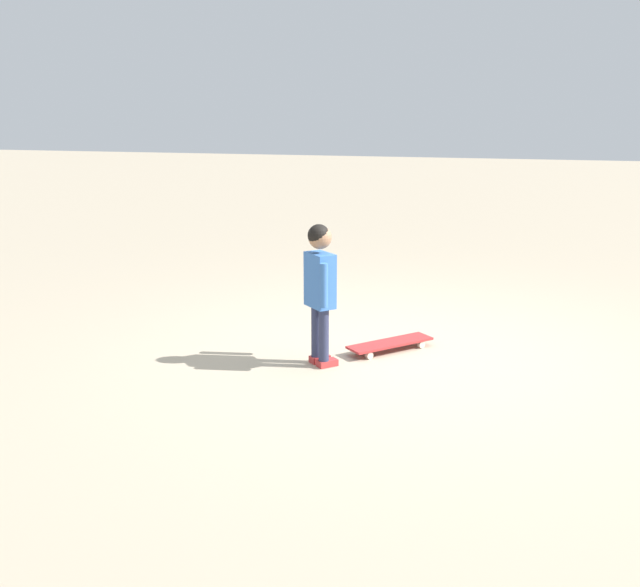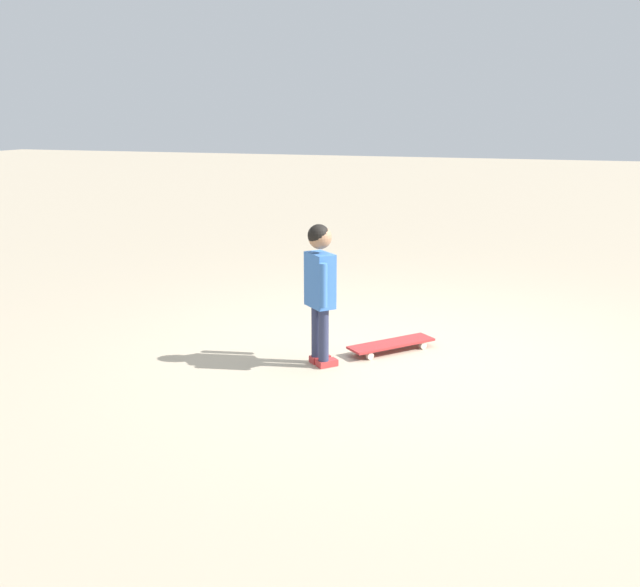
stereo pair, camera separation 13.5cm
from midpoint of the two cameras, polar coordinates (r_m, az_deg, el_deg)
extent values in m
plane|color=tan|center=(5.67, 7.80, -4.81)|extent=(50.00, 50.00, 0.00)
cylinder|color=#2D3351|center=(5.37, 0.44, -3.08)|extent=(0.08, 0.08, 0.42)
cube|color=#B73333|center=(5.45, 0.71, -5.20)|extent=(0.16, 0.16, 0.05)
cylinder|color=#2D3351|center=(5.28, 1.02, -3.39)|extent=(0.08, 0.08, 0.42)
cube|color=#B73333|center=(5.36, 1.29, -5.54)|extent=(0.16, 0.16, 0.05)
cube|color=#386BB7|center=(5.22, 0.74, 1.06)|extent=(0.27, 0.27, 0.40)
cylinder|color=#386BB7|center=(5.40, 0.86, 1.51)|extent=(0.06, 0.06, 0.32)
cylinder|color=#386BB7|center=(5.06, 1.01, 0.64)|extent=(0.06, 0.06, 0.32)
sphere|color=#9E7051|center=(5.15, 0.75, 4.47)|extent=(0.17, 0.17, 0.17)
sphere|color=black|center=(5.15, 0.66, 4.63)|extent=(0.16, 0.16, 0.16)
cube|color=#B22D2D|center=(5.71, 6.37, -3.96)|extent=(0.62, 0.67, 0.02)
cube|color=#B7B7BC|center=(5.86, 8.37, -3.69)|extent=(0.10, 0.10, 0.02)
cube|color=#B7B7BC|center=(5.57, 4.25, -4.52)|extent=(0.10, 0.10, 0.02)
cylinder|color=beige|center=(5.92, 7.92, -3.71)|extent=(0.06, 0.06, 0.06)
cylinder|color=beige|center=(5.81, 8.82, -4.10)|extent=(0.06, 0.06, 0.06)
cylinder|color=beige|center=(5.64, 3.81, -4.53)|extent=(0.06, 0.06, 0.06)
cylinder|color=beige|center=(5.52, 4.68, -4.96)|extent=(0.06, 0.06, 0.06)
camera|label=1|loc=(0.07, -89.26, 0.19)|focal=40.35mm
camera|label=2|loc=(0.07, 90.74, -0.19)|focal=40.35mm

